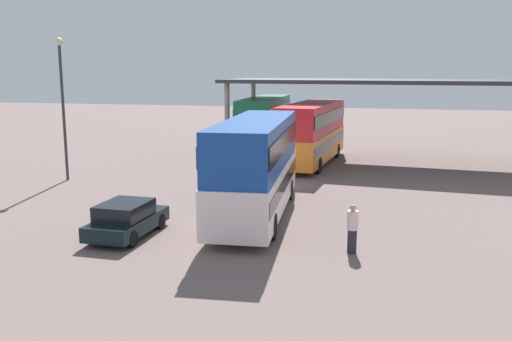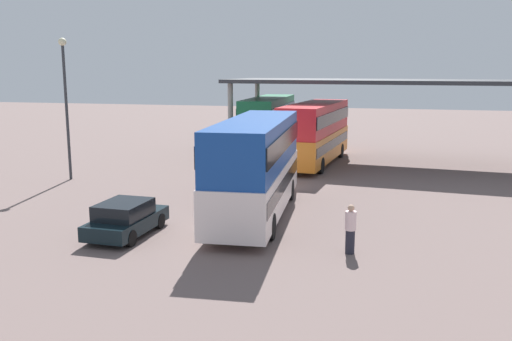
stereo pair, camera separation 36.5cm
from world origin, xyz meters
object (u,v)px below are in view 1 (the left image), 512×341
double_decker_mid_row (312,131)px  lamppost_tall (62,92)px  double_decker_main (256,164)px  pedestrian_waiting (352,229)px  double_decker_near_canopy (265,123)px  parked_hatchback (127,219)px

double_decker_mid_row → lamppost_tall: 15.76m
double_decker_main → pedestrian_waiting: 6.04m
double_decker_near_canopy → pedestrian_waiting: size_ratio=6.15×
double_decker_near_canopy → double_decker_mid_row: 5.35m
double_decker_main → double_decker_near_canopy: bearing=7.1°
double_decker_main → pedestrian_waiting: bearing=-136.4°
lamppost_tall → double_decker_main: bearing=-22.4°
double_decker_mid_row → parked_hatchback: bearing=170.2°
parked_hatchback → double_decker_mid_row: size_ratio=0.36×
double_decker_near_canopy → double_decker_mid_row: double_decker_near_canopy is taller
double_decker_main → double_decker_mid_row: (0.59, 13.68, -0.07)m
parked_hatchback → lamppost_tall: 12.97m
double_decker_main → lamppost_tall: bearing=63.5°
parked_hatchback → double_decker_near_canopy: 21.31m
lamppost_tall → pedestrian_waiting: (16.66, -9.01, -4.13)m
parked_hatchback → lamppost_tall: size_ratio=0.48×
lamppost_tall → pedestrian_waiting: size_ratio=4.61×
double_decker_main → parked_hatchback: (-4.10, -3.99, -1.62)m
parked_hatchback → double_decker_near_canopy: size_ratio=0.36×
parked_hatchback → double_decker_main: bearing=-44.0°
double_decker_main → parked_hatchback: bearing=130.0°
parked_hatchback → pedestrian_waiting: size_ratio=2.23×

